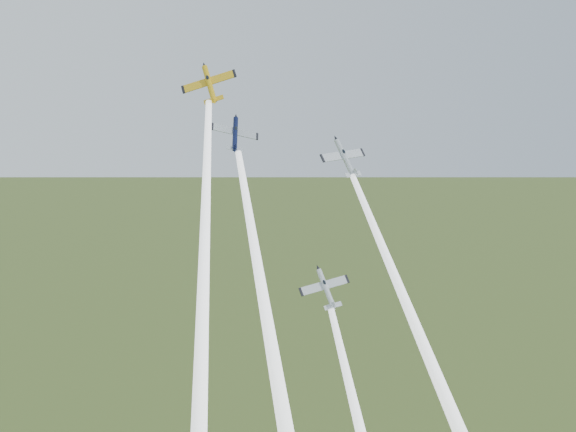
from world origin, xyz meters
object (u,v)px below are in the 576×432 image
object	(u,v)px
plane_yellow	(209,84)
plane_silver_low	(326,288)
plane_silver_right	(345,158)
plane_navy	(235,134)

from	to	relation	value
plane_yellow	plane_silver_low	world-z (taller)	plane_yellow
plane_yellow	plane_silver_low	size ratio (longest dim) A/B	1.11
plane_yellow	plane_silver_right	xyz separation A→B (m)	(21.01, -4.64, -11.52)
plane_silver_low	plane_silver_right	bearing A→B (deg)	55.39
plane_silver_low	plane_yellow	bearing A→B (deg)	130.69
plane_yellow	plane_navy	bearing A→B (deg)	-24.98
plane_navy	plane_silver_low	xyz separation A→B (m)	(8.51, -12.93, -21.70)
plane_silver_right	plane_navy	bearing A→B (deg)	167.01
plane_navy	plane_silver_right	distance (m)	18.75
plane_yellow	plane_silver_right	distance (m)	24.41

